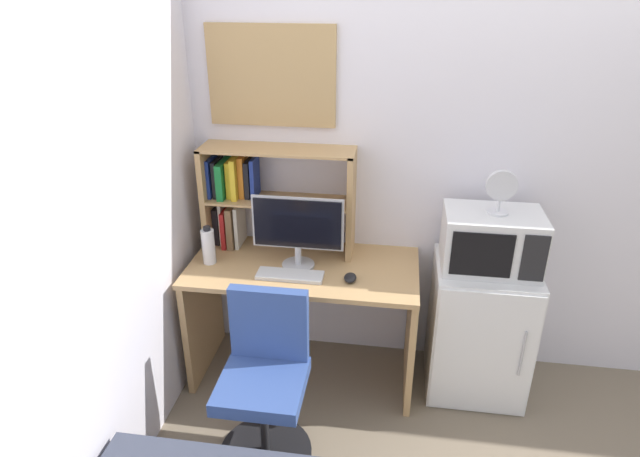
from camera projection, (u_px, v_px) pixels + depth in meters
name	position (u px, v px, depth m)	size (l,w,h in m)	color
wall_back	(550.00, 165.00, 2.92)	(6.40, 0.04, 2.60)	silver
wall_left	(14.00, 292.00, 1.74)	(0.04, 4.40, 2.60)	silver
desk	(304.00, 300.00, 3.12)	(1.28, 0.64, 0.75)	tan
hutch_bookshelf	(256.00, 194.00, 3.11)	(0.87, 0.25, 0.61)	tan
monitor	(298.00, 228.00, 2.91)	(0.50, 0.18, 0.41)	#B7B7BC
keyboard	(290.00, 275.00, 2.90)	(0.36, 0.12, 0.02)	silver
computer_mouse	(350.00, 278.00, 2.86)	(0.07, 0.10, 0.03)	black
water_bottle	(208.00, 246.00, 3.00)	(0.07, 0.07, 0.22)	silver
mini_fridge	(478.00, 328.00, 3.08)	(0.54, 0.51, 0.80)	white
microwave	(491.00, 241.00, 2.84)	(0.51, 0.36, 0.32)	silver
desk_fan	(501.00, 190.00, 2.72)	(0.16, 0.11, 0.24)	silver
desk_chair	(265.00, 388.00, 2.64)	(0.47, 0.47, 0.88)	black
wall_corkboard	(271.00, 76.00, 2.91)	(0.71, 0.02, 0.54)	tan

